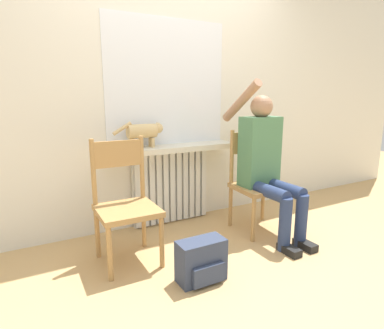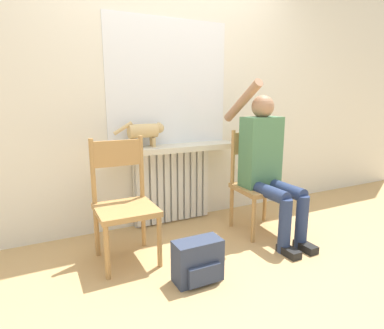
{
  "view_description": "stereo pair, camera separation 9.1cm",
  "coord_description": "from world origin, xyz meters",
  "px_view_note": "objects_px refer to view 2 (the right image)",
  "views": [
    {
      "loc": [
        -1.28,
        -1.6,
        1.22
      ],
      "look_at": [
        0.0,
        0.72,
        0.66
      ],
      "focal_mm": 30.0,
      "sensor_mm": 36.0,
      "label": 1
    },
    {
      "loc": [
        -1.19,
        -1.65,
        1.22
      ],
      "look_at": [
        0.0,
        0.72,
        0.66
      ],
      "focal_mm": 30.0,
      "sensor_mm": 36.0,
      "label": 2
    }
  ],
  "objects_px": {
    "chair_right": "(258,182)",
    "backpack": "(198,261)",
    "chair_left": "(124,201)",
    "person": "(267,160)",
    "cat": "(145,131)"
  },
  "relations": [
    {
      "from": "chair_left",
      "to": "cat",
      "type": "relative_size",
      "value": 1.99
    },
    {
      "from": "person",
      "to": "backpack",
      "type": "relative_size",
      "value": 4.2
    },
    {
      "from": "chair_left",
      "to": "person",
      "type": "xyz_separation_m",
      "value": [
        1.24,
        -0.12,
        0.22
      ]
    },
    {
      "from": "chair_left",
      "to": "person",
      "type": "height_order",
      "value": "person"
    },
    {
      "from": "backpack",
      "to": "chair_right",
      "type": "bearing_deg",
      "value": 30.37
    },
    {
      "from": "chair_left",
      "to": "cat",
      "type": "distance_m",
      "value": 0.74
    },
    {
      "from": "person",
      "to": "cat",
      "type": "bearing_deg",
      "value": 147.03
    },
    {
      "from": "cat",
      "to": "backpack",
      "type": "xyz_separation_m",
      "value": [
        0.01,
        -1.0,
        -0.78
      ]
    },
    {
      "from": "person",
      "to": "cat",
      "type": "height_order",
      "value": "person"
    },
    {
      "from": "chair_right",
      "to": "backpack",
      "type": "height_order",
      "value": "chair_right"
    },
    {
      "from": "cat",
      "to": "backpack",
      "type": "relative_size",
      "value": 1.42
    },
    {
      "from": "cat",
      "to": "backpack",
      "type": "bearing_deg",
      "value": -89.25
    },
    {
      "from": "chair_left",
      "to": "backpack",
      "type": "bearing_deg",
      "value": -55.96
    },
    {
      "from": "cat",
      "to": "person",
      "type": "bearing_deg",
      "value": -32.97
    },
    {
      "from": "chair_right",
      "to": "person",
      "type": "xyz_separation_m",
      "value": [
        -0.0,
        -0.12,
        0.22
      ]
    }
  ]
}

